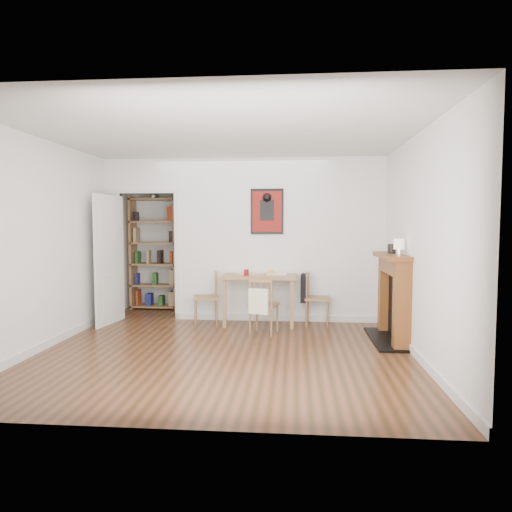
# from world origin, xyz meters

# --- Properties ---
(ground) EXTENTS (5.20, 5.20, 0.00)m
(ground) POSITION_xyz_m (0.00, 0.00, 0.00)
(ground) COLOR brown
(ground) RESTS_ON ground
(room_shell) EXTENTS (5.20, 5.20, 5.20)m
(room_shell) POSITION_xyz_m (0.10, 1.34, 1.30)
(room_shell) COLOR silver
(room_shell) RESTS_ON ground
(dining_table) EXTENTS (1.13, 0.72, 0.77)m
(dining_table) POSITION_xyz_m (0.30, 1.10, 0.68)
(dining_table) COLOR olive
(dining_table) RESTS_ON ground
(chair_left) EXTENTS (0.48, 0.48, 0.82)m
(chair_left) POSITION_xyz_m (-0.53, 1.03, 0.41)
(chair_left) COLOR brown
(chair_left) RESTS_ON ground
(chair_right) EXTENTS (0.49, 0.44, 0.81)m
(chair_right) POSITION_xyz_m (1.17, 1.10, 0.42)
(chair_right) COLOR brown
(chair_right) RESTS_ON ground
(chair_front) EXTENTS (0.48, 0.52, 0.80)m
(chair_front) POSITION_xyz_m (0.41, 0.46, 0.41)
(chair_front) COLOR brown
(chair_front) RESTS_ON ground
(bookshelf) EXTENTS (0.86, 0.34, 2.05)m
(bookshelf) POSITION_xyz_m (-1.72, 2.27, 1.01)
(bookshelf) COLOR olive
(bookshelf) RESTS_ON ground
(fireplace) EXTENTS (0.45, 1.25, 1.16)m
(fireplace) POSITION_xyz_m (2.16, 0.25, 0.62)
(fireplace) COLOR brown
(fireplace) RESTS_ON ground
(red_glass) EXTENTS (0.08, 0.08, 0.10)m
(red_glass) POSITION_xyz_m (0.11, 0.96, 0.82)
(red_glass) COLOR maroon
(red_glass) RESTS_ON dining_table
(orange_fruit) EXTENTS (0.07, 0.07, 0.07)m
(orange_fruit) POSITION_xyz_m (0.47, 1.19, 0.81)
(orange_fruit) COLOR #FF9C0D
(orange_fruit) RESTS_ON dining_table
(placemat) EXTENTS (0.42, 0.32, 0.00)m
(placemat) POSITION_xyz_m (0.15, 1.16, 0.77)
(placemat) COLOR beige
(placemat) RESTS_ON dining_table
(notebook) EXTENTS (0.32, 0.24, 0.02)m
(notebook) POSITION_xyz_m (0.57, 1.14, 0.78)
(notebook) COLOR silver
(notebook) RESTS_ON dining_table
(mantel_lamp) EXTENTS (0.13, 0.13, 0.21)m
(mantel_lamp) POSITION_xyz_m (2.14, -0.04, 1.29)
(mantel_lamp) COLOR silver
(mantel_lamp) RESTS_ON fireplace
(ceramic_jar_a) EXTENTS (0.11, 0.11, 0.13)m
(ceramic_jar_a) POSITION_xyz_m (2.13, 0.34, 1.22)
(ceramic_jar_a) COLOR black
(ceramic_jar_a) RESTS_ON fireplace
(ceramic_jar_b) EXTENTS (0.08, 0.08, 0.10)m
(ceramic_jar_b) POSITION_xyz_m (2.16, 0.53, 1.21)
(ceramic_jar_b) COLOR black
(ceramic_jar_b) RESTS_ON fireplace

